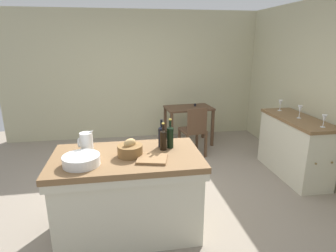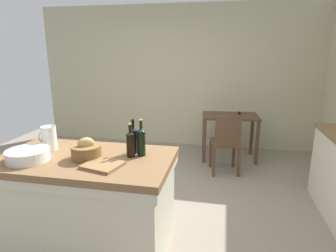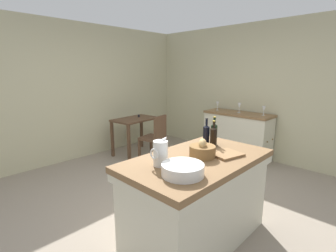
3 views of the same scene
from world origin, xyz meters
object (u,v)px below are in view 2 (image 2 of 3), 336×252
Objects in this scene: cutting_board at (103,165)px; wine_bottle_green at (130,143)px; writing_desk at (230,122)px; wine_bottle_amber at (133,140)px; wooden_chair at (226,142)px; bread_basket at (86,151)px; wine_bottle_dark at (141,141)px; wash_bowl at (28,155)px; pitcher at (49,138)px; island_table at (88,199)px.

cutting_board is 0.95× the size of wine_bottle_green.
wine_bottle_amber is at bearing -110.19° from writing_desk.
bread_basket is at bearing -121.06° from wooden_chair.
wooden_chair is 2.80× the size of wine_bottle_dark.
bread_basket is (0.46, 0.14, 0.02)m from wash_bowl.
writing_desk is 1.04× the size of wooden_chair.
pitcher is 0.71m from cutting_board.
cutting_board is (0.24, -0.16, 0.42)m from island_table.
wooden_chair is at bearing 64.67° from wine_bottle_amber.
island_table is at bearing 145.86° from cutting_board.
wine_bottle_amber is (-0.82, -1.74, 0.51)m from wooden_chair.
wash_bowl reaches higher than island_table.
wine_bottle_green reaches higher than island_table.
bread_basket is 0.90× the size of cutting_board.
wash_bowl reaches higher than writing_desk.
wine_bottle_green is at bearing 18.00° from bread_basket.
wine_bottle_amber is (0.35, 0.21, 0.06)m from bread_basket.
cutting_board is at bearing 0.47° from wash_bowl.
wash_bowl is at bearing -156.43° from wine_bottle_amber.
cutting_board is 0.31m from wine_bottle_green.
island_table is 4.40× the size of wash_bowl.
island_table is at bearing 143.30° from bread_basket.
writing_desk is 3.55× the size of pitcher.
wine_bottle_green reaches higher than wooden_chair.
pitcher reaches higher than island_table.
island_table is 5.68× the size of pitcher.
island_table is at bearing -122.16° from wooden_chair.
wash_bowl is at bearing -127.93° from wooden_chair.
wine_bottle_green is (0.81, 0.26, 0.07)m from wash_bowl.
wine_bottle_green is at bearing -86.72° from wine_bottle_amber.
pitcher is 0.95× the size of cutting_board.
wine_bottle_amber is (0.14, 0.35, 0.11)m from cutting_board.
wash_bowl is at bearing -121.55° from writing_desk.
island_table reaches higher than writing_desk.
wooden_chair is 1.99m from wine_bottle_dark.
writing_desk is 2.58m from wine_bottle_amber.
wooden_chair is (-0.06, -0.65, -0.14)m from writing_desk.
pitcher is at bearing 164.86° from island_table.
wine_bottle_amber is at bearing 153.25° from wine_bottle_dark.
wine_bottle_green reaches higher than pitcher.
writing_desk is at bearing 71.99° from wine_bottle_dark.
bread_basket is (-1.17, -1.94, 0.46)m from wooden_chair.
island_table is at bearing 21.97° from wash_bowl.
writing_desk is at bearing 70.61° from wine_bottle_green.
pitcher is (-1.61, -1.81, 0.50)m from wooden_chair.
wash_bowl reaches higher than wooden_chair.
pitcher is 1.06× the size of bread_basket.
cutting_board is (-1.02, -2.74, 0.26)m from writing_desk.
wine_bottle_dark is at bearing 30.45° from wine_bottle_green.
wine_bottle_green is at bearing 17.72° from wash_bowl.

